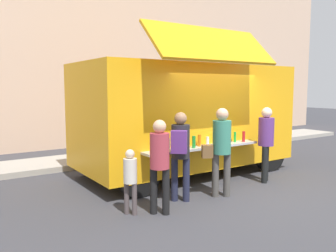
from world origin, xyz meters
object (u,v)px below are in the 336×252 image
customer_mid_with_backpack (180,147)px  child_near_queue (130,176)px  food_truck_main (186,115)px  customer_rear_waiting (160,158)px  customer_extra_browsing (266,138)px  trash_bin (242,132)px  customer_front_ordering (221,145)px

customer_mid_with_backpack → child_near_queue: bearing=135.4°
food_truck_main → customer_mid_with_backpack: 2.39m
customer_rear_waiting → customer_extra_browsing: (3.18, 0.39, 0.06)m
child_near_queue → trash_bin: bearing=-5.6°
child_near_queue → customer_mid_with_backpack: bearing=-32.4°
customer_front_ordering → trash_bin: bearing=-20.6°
trash_bin → customer_mid_with_backpack: customer_mid_with_backpack is taller
trash_bin → child_near_queue: bearing=-149.4°
trash_bin → customer_extra_browsing: 5.40m
customer_extra_browsing → trash_bin: bearing=-74.3°
customer_front_ordering → child_near_queue: 2.02m
food_truck_main → child_near_queue: (-2.61, -1.88, -0.82)m
customer_front_ordering → customer_extra_browsing: size_ratio=1.03×
customer_front_ordering → customer_extra_browsing: customer_front_ordering is taller
food_truck_main → child_near_queue: food_truck_main is taller
child_near_queue → customer_rear_waiting: bearing=-67.6°
customer_mid_with_backpack → customer_rear_waiting: customer_mid_with_backpack is taller
customer_mid_with_backpack → customer_extra_browsing: (2.50, 0.05, -0.02)m
customer_front_ordering → child_near_queue: size_ratio=1.56×
customer_mid_with_backpack → child_near_queue: (-1.12, -0.07, -0.38)m
customer_front_ordering → child_near_queue: customer_front_ordering is taller
customer_mid_with_backpack → customer_rear_waiting: (-0.68, -0.34, -0.07)m
trash_bin → customer_rear_waiting: (-6.67, -4.47, 0.50)m
customer_rear_waiting → food_truck_main: bearing=-1.0°
trash_bin → customer_extra_browsing: size_ratio=0.56×
customer_mid_with_backpack → customer_front_ordering: bearing=-61.3°
customer_front_ordering → customer_rear_waiting: (-1.54, -0.14, -0.08)m
food_truck_main → customer_rear_waiting: bearing=-135.4°
customer_extra_browsing → child_near_queue: size_ratio=1.52×
trash_bin → customer_rear_waiting: size_ratio=0.59×
customer_front_ordering → customer_mid_with_backpack: size_ratio=1.04×
food_truck_main → customer_mid_with_backpack: (-1.49, -1.81, -0.45)m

